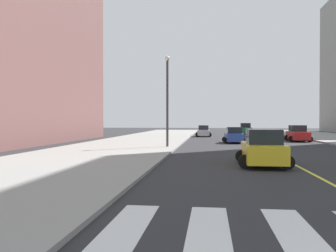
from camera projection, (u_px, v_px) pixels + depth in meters
name	position (u px, v px, depth m)	size (l,w,h in m)	color
sidewalk_kerb_west	(98.00, 153.00, 24.24)	(10.00, 120.00, 0.15)	gray
lane_divider_paint	(247.00, 140.00, 42.64)	(0.16, 80.00, 0.01)	yellow
car_green_nearest	(245.00, 129.00, 60.34)	(2.76, 4.36, 1.93)	#236B42
car_silver_second	(203.00, 131.00, 51.38)	(2.38, 3.77, 1.67)	#B7B7BC
car_yellow_third	(263.00, 149.00, 18.16)	(2.72, 4.31, 1.91)	gold
car_red_fourth	(298.00, 134.00, 39.49)	(2.61, 4.14, 1.84)	red
car_blue_fifth	(234.00, 135.00, 36.78)	(2.42, 3.81, 1.68)	#2D479E
street_lamp	(167.00, 93.00, 29.64)	(0.44, 0.44, 7.69)	#38383D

